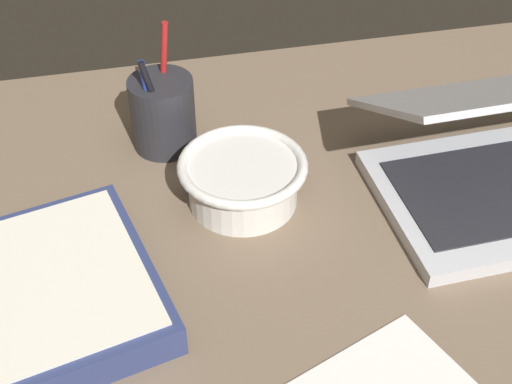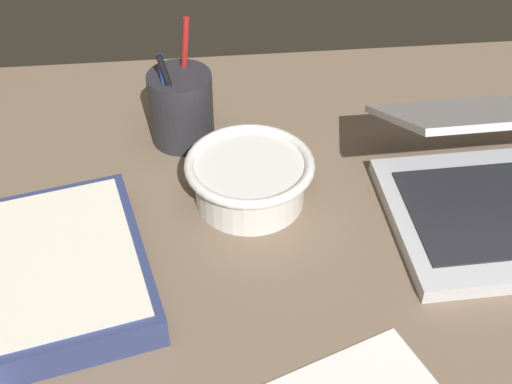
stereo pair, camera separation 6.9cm
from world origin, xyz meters
TOP-DOWN VIEW (x-y plane):
  - desk_top at (0.00, 0.00)cm, footprint 140.00×100.00cm
  - bowl at (-1.72, 15.94)cm, footprint 15.16×15.16cm
  - pen_cup at (-9.32, 29.14)cm, footprint 8.23×8.23cm

SIDE VIEW (x-z plane):
  - desk_top at x=0.00cm, z-range 0.00..2.00cm
  - bowl at x=-1.72cm, z-range 2.34..8.27cm
  - pen_cup at x=-9.32cm, z-range -1.29..15.15cm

